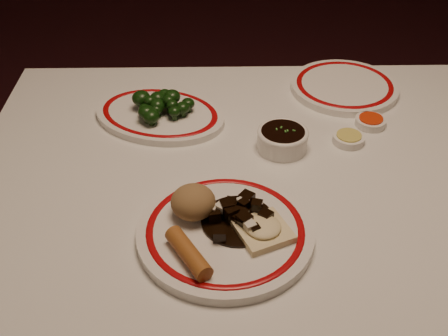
% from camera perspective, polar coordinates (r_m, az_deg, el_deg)
% --- Properties ---
extents(dining_table, '(1.20, 0.90, 0.75)m').
position_cam_1_polar(dining_table, '(1.11, 6.01, -4.89)').
color(dining_table, white).
rests_on(dining_table, ground).
extents(main_plate, '(0.38, 0.38, 0.02)m').
position_cam_1_polar(main_plate, '(0.92, 0.14, -6.53)').
color(main_plate, white).
rests_on(main_plate, dining_table).
extents(rice_mound, '(0.07, 0.07, 0.05)m').
position_cam_1_polar(rice_mound, '(0.92, -3.15, -3.47)').
color(rice_mound, olive).
rests_on(rice_mound, main_plate).
extents(spring_roll, '(0.08, 0.10, 0.03)m').
position_cam_1_polar(spring_roll, '(0.86, -3.63, -8.62)').
color(spring_roll, '#A26028').
rests_on(spring_roll, main_plate).
extents(fried_wonton, '(0.10, 0.10, 0.02)m').
position_cam_1_polar(fried_wonton, '(0.90, 4.01, -6.26)').
color(fried_wonton, beige).
rests_on(fried_wonton, main_plate).
extents(stirfry_heap, '(0.12, 0.12, 0.03)m').
position_cam_1_polar(stirfry_heap, '(0.92, 1.38, -4.87)').
color(stirfry_heap, black).
rests_on(stirfry_heap, main_plate).
extents(broccoli_plate, '(0.34, 0.32, 0.02)m').
position_cam_1_polar(broccoli_plate, '(1.21, -6.53, 5.42)').
color(broccoli_plate, white).
rests_on(broccoli_plate, dining_table).
extents(broccoli_pile, '(0.13, 0.10, 0.05)m').
position_cam_1_polar(broccoli_pile, '(1.19, -6.59, 6.43)').
color(broccoli_pile, '#23471C').
rests_on(broccoli_pile, broccoli_plate).
extents(soy_bowl, '(0.10, 0.10, 0.04)m').
position_cam_1_polar(soy_bowl, '(1.11, 5.95, 2.85)').
color(soy_bowl, white).
rests_on(soy_bowl, dining_table).
extents(sweet_sour_dish, '(0.06, 0.06, 0.02)m').
position_cam_1_polar(sweet_sour_dish, '(1.22, 14.66, 4.58)').
color(sweet_sour_dish, white).
rests_on(sweet_sour_dish, dining_table).
extents(mustard_dish, '(0.06, 0.06, 0.02)m').
position_cam_1_polar(mustard_dish, '(1.16, 12.54, 2.93)').
color(mustard_dish, white).
rests_on(mustard_dish, dining_table).
extents(far_plate, '(0.25, 0.25, 0.02)m').
position_cam_1_polar(far_plate, '(1.34, 12.12, 8.11)').
color(far_plate, white).
rests_on(far_plate, dining_table).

